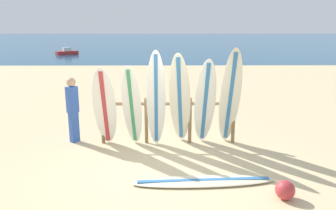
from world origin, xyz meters
TOP-DOWN VIEW (x-y plane):
  - ground_plane at (0.00, 0.00)m, footprint 120.00×120.00m
  - ocean_water at (0.00, 58.00)m, footprint 120.00×80.00m
  - surfboard_rack at (0.29, 1.51)m, footprint 3.46×0.09m
  - surfboard_leaning_far_left at (-1.25, 1.15)m, footprint 0.59×0.93m
  - surfboard_leaning_left at (-0.60, 1.22)m, footprint 0.56×0.78m
  - surfboard_leaning_center_left at (-0.01, 1.20)m, footprint 0.48×0.61m
  - surfboard_leaning_center at (0.57, 1.23)m, footprint 0.67×1.21m
  - surfboard_leaning_center_right at (1.19, 1.22)m, footprint 0.53×1.01m
  - surfboard_leaning_right at (1.80, 1.24)m, footprint 0.51×0.98m
  - surfboard_lying_on_sand at (0.96, -0.75)m, footprint 2.83×0.67m
  - beachgoer_standing at (-2.16, 1.62)m, footprint 0.31×0.32m
  - small_boat_offshore at (-9.62, 26.95)m, footprint 2.16×1.89m
  - beach_ball at (2.32, -1.37)m, footprint 0.35×0.35m

SIDE VIEW (x-z plane):
  - ground_plane at x=0.00m, z-range 0.00..0.00m
  - ocean_water at x=0.00m, z-range 0.00..0.01m
  - surfboard_lying_on_sand at x=0.96m, z-range -0.01..0.08m
  - beach_ball at x=2.32m, z-range 0.00..0.35m
  - small_boat_offshore at x=-9.62m, z-range -0.10..0.61m
  - surfboard_rack at x=0.29m, z-range 0.16..1.36m
  - beachgoer_standing at x=-2.16m, z-range 0.09..1.79m
  - surfboard_leaning_far_left at x=-1.25m, z-range 0.00..2.08m
  - surfboard_leaning_left at x=-0.60m, z-range 0.00..2.10m
  - surfboard_leaning_center_right at x=1.19m, z-range 0.00..2.27m
  - surfboard_leaning_center at x=0.57m, z-range 0.00..2.41m
  - surfboard_leaning_center_left at x=-0.01m, z-range 0.00..2.45m
  - surfboard_leaning_right at x=1.80m, z-range 0.00..2.52m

